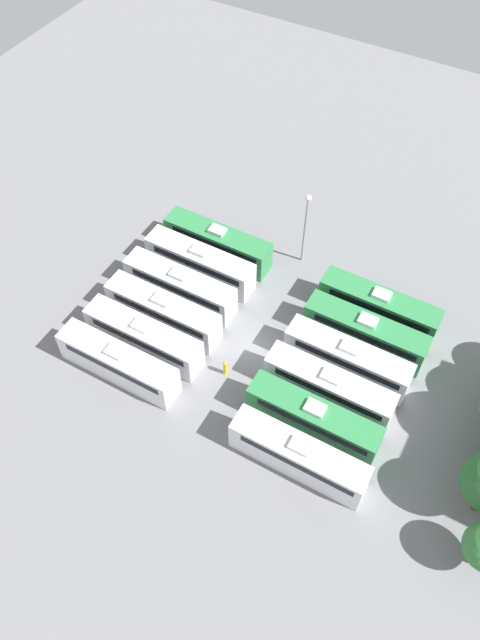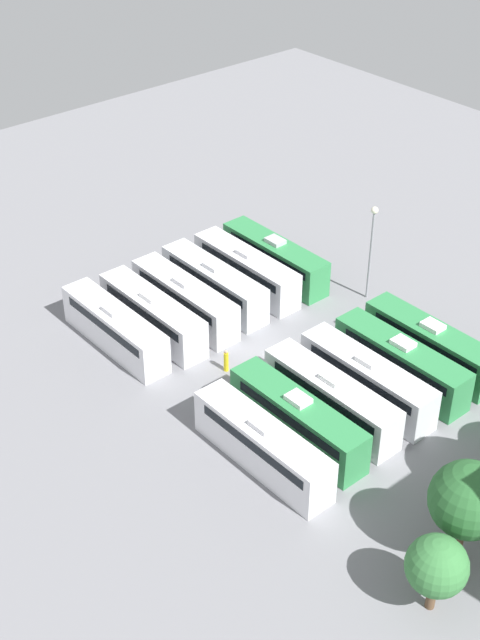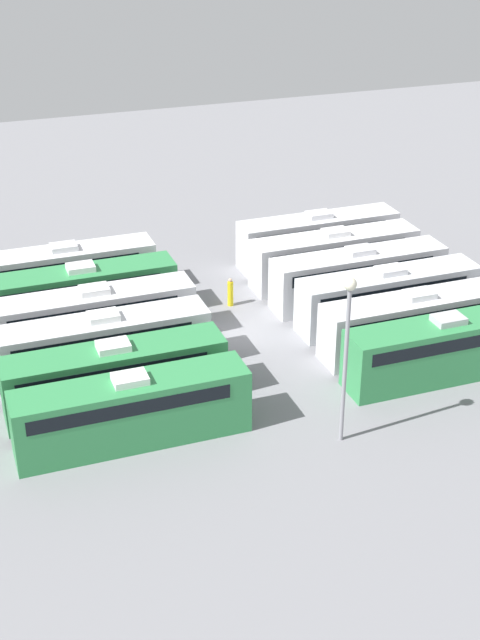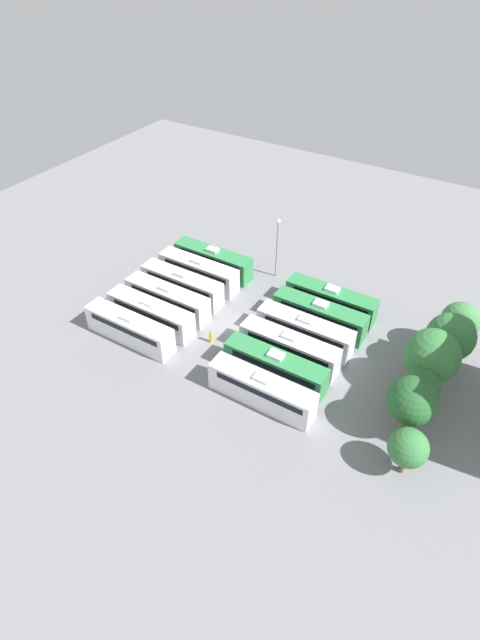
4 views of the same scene
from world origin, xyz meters
name	(u,v)px [view 2 (image 2 of 4)]	position (x,y,z in m)	size (l,w,h in m)	color
ground_plane	(270,355)	(0.00, 0.00, 0.00)	(107.38, 107.38, 0.00)	gray
bus_0	(275,257)	(-8.18, -8.39, 1.77)	(2.44, 11.11, 3.57)	#338C4C
bus_1	(247,269)	(-5.01, -8.50, 1.77)	(2.44, 11.11, 3.57)	silver
bus_2	(214,283)	(-1.58, -8.59, 1.77)	(2.44, 11.11, 3.57)	silver
bus_3	(185,298)	(1.72, -8.30, 1.77)	(2.44, 11.11, 3.57)	silver
bus_4	(153,314)	(4.97, -8.19, 1.77)	(2.44, 11.11, 3.57)	white
bus_5	(115,327)	(8.27, -8.54, 1.77)	(2.44, 11.11, 3.57)	white
bus_6	(431,344)	(-8.37, 8.56, 1.77)	(2.44, 11.11, 3.57)	#338C4C
bus_7	(401,362)	(-5.05, 8.59, 1.77)	(2.44, 11.11, 3.57)	#338C4C
bus_8	(367,379)	(-1.69, 8.35, 1.77)	(2.44, 11.11, 3.57)	silver
bus_9	(331,397)	(1.68, 8.14, 1.77)	(2.44, 11.11, 3.57)	silver
bus_10	(298,418)	(4.99, 8.26, 1.77)	(2.44, 11.11, 3.57)	#338C4C
bus_11	(263,444)	(8.46, 8.64, 1.77)	(2.44, 11.11, 3.57)	white
worker_person	(226,361)	(3.79, -0.64, 0.86)	(0.36, 0.36, 1.84)	gold
light_pole	(372,238)	(-11.66, -0.75, 5.66)	(0.60, 0.60, 8.44)	gray
tree_4	(468,500)	(5.07, 21.80, 4.73)	(4.49, 4.49, 7.00)	brown
tree_5	(437,566)	(8.93, 22.96, 3.28)	(3.46, 3.46, 5.04)	brown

